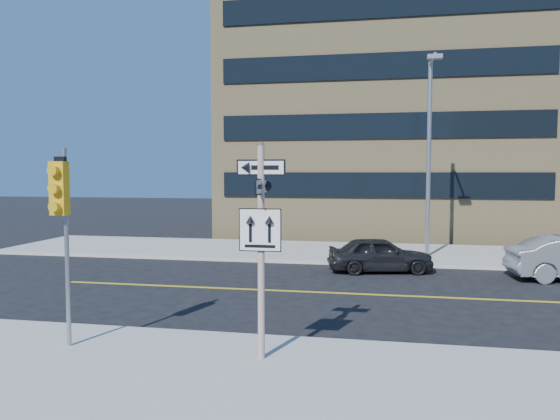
% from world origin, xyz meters
% --- Properties ---
extents(ground, '(120.00, 120.00, 0.00)m').
position_xyz_m(ground, '(0.00, 0.00, 0.00)').
color(ground, black).
rests_on(ground, ground).
extents(sign_pole, '(0.92, 0.92, 4.06)m').
position_xyz_m(sign_pole, '(0.00, -2.51, 2.44)').
color(sign_pole, white).
rests_on(sign_pole, near_sidewalk).
extents(traffic_signal, '(0.32, 0.45, 4.00)m').
position_xyz_m(traffic_signal, '(-4.00, -2.66, 3.03)').
color(traffic_signal, gray).
rests_on(traffic_signal, near_sidewalk).
extents(parked_car_a, '(2.27, 4.04, 1.30)m').
position_xyz_m(parked_car_a, '(2.10, 7.81, 0.65)').
color(parked_car_a, black).
rests_on(parked_car_a, ground).
extents(streetlight_a, '(0.55, 2.25, 8.00)m').
position_xyz_m(streetlight_a, '(4.00, 10.76, 4.76)').
color(streetlight_a, gray).
rests_on(streetlight_a, far_sidewalk).
extents(building_brick, '(18.00, 18.00, 18.00)m').
position_xyz_m(building_brick, '(2.00, 25.00, 9.00)').
color(building_brick, tan).
rests_on(building_brick, ground).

